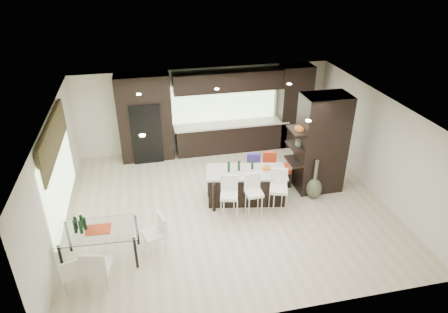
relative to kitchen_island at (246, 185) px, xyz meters
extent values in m
plane|color=beige|center=(-0.51, -0.23, -0.43)|extent=(8.00, 8.00, 0.00)
cube|color=silver|center=(-0.51, 3.27, 0.92)|extent=(8.00, 0.02, 2.70)
cube|color=silver|center=(-4.51, -0.23, 0.92)|extent=(0.02, 7.00, 2.70)
cube|color=silver|center=(3.49, -0.23, 0.92)|extent=(0.02, 7.00, 2.70)
cube|color=white|center=(-0.51, -0.23, 2.27)|extent=(8.00, 7.00, 0.02)
cube|color=#B2D199|center=(-4.47, -0.03, 0.92)|extent=(0.04, 3.20, 1.90)
cube|color=#B2D199|center=(0.09, 3.23, 1.12)|extent=(3.40, 0.04, 1.20)
cube|color=brown|center=(-4.44, -0.03, 1.82)|extent=(0.08, 3.00, 0.80)
cube|color=white|center=(-0.51, 0.02, 2.25)|extent=(4.00, 3.00, 0.02)
cube|color=black|center=(-0.01, 2.94, 0.92)|extent=(6.80, 0.68, 2.70)
cube|color=black|center=(-2.41, 2.89, 0.52)|extent=(0.90, 0.68, 1.90)
cube|color=black|center=(2.09, 0.17, 0.92)|extent=(1.20, 0.80, 2.70)
cube|color=black|center=(0.00, 0.00, 0.00)|extent=(2.17, 1.24, 0.85)
cube|color=white|center=(-0.63, -0.74, 0.04)|extent=(0.50, 0.50, 0.93)
cube|color=white|center=(0.00, -0.74, 0.03)|extent=(0.41, 0.41, 0.90)
cube|color=white|center=(0.63, -0.75, 0.05)|extent=(0.52, 0.52, 0.95)
cube|color=black|center=(0.75, 0.65, -0.16)|extent=(1.44, 0.76, 0.53)
cube|color=white|center=(-3.60, -1.57, -0.03)|extent=(1.68, 1.00, 0.78)
cube|color=white|center=(-3.60, -2.35, 0.03)|extent=(0.58, 0.58, 0.90)
cube|color=white|center=(-4.10, -2.32, -0.04)|extent=(0.53, 0.53, 0.78)
cube|color=white|center=(-2.48, -1.57, -0.01)|extent=(0.56, 0.56, 0.82)
camera|label=1|loc=(-2.44, -8.55, 5.58)|focal=32.00mm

